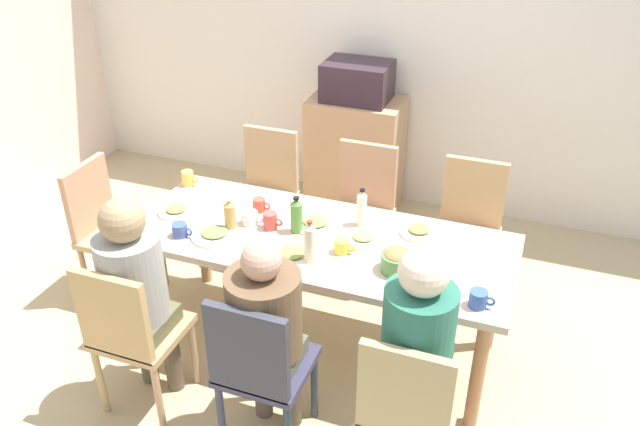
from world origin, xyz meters
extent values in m
plane|color=tan|center=(0.00, 0.00, 0.00)|extent=(6.63, 6.63, 0.00)
cube|color=silver|center=(0.00, 1.92, 1.30)|extent=(5.76, 0.12, 2.60)
cube|color=#C9AE97|center=(0.00, 0.00, 0.71)|extent=(2.05, 0.81, 0.04)
cylinder|color=#AD7E53|center=(-0.93, -0.31, 0.34)|extent=(0.07, 0.07, 0.69)
cylinder|color=#B3774F|center=(0.93, -0.31, 0.34)|extent=(0.07, 0.07, 0.69)
cylinder|color=tan|center=(-0.93, 0.31, 0.34)|extent=(0.07, 0.07, 0.69)
cylinder|color=#AB7654|center=(0.93, 0.31, 0.34)|extent=(0.07, 0.07, 0.69)
cube|color=tan|center=(-1.33, 0.00, 0.44)|extent=(0.40, 0.40, 0.04)
cylinder|color=tan|center=(-1.50, 0.17, 0.21)|extent=(0.04, 0.04, 0.43)
cylinder|color=tan|center=(-1.50, -0.17, 0.21)|extent=(0.04, 0.04, 0.43)
cylinder|color=tan|center=(-1.16, 0.17, 0.21)|extent=(0.04, 0.04, 0.43)
cylinder|color=tan|center=(-1.16, -0.17, 0.21)|extent=(0.04, 0.04, 0.43)
cube|color=tan|center=(-1.51, 0.00, 0.68)|extent=(0.04, 0.38, 0.45)
cube|color=tan|center=(0.00, 0.71, 0.44)|extent=(0.40, 0.40, 0.04)
cylinder|color=tan|center=(0.17, 0.88, 0.21)|extent=(0.04, 0.04, 0.43)
cylinder|color=tan|center=(-0.17, 0.88, 0.21)|extent=(0.04, 0.04, 0.43)
cylinder|color=tan|center=(0.17, 0.54, 0.21)|extent=(0.04, 0.04, 0.43)
cylinder|color=tan|center=(-0.17, 0.54, 0.21)|extent=(0.04, 0.04, 0.43)
cube|color=tan|center=(0.00, 0.89, 0.68)|extent=(0.38, 0.04, 0.45)
cube|color=tan|center=(0.68, -0.71, 0.44)|extent=(0.40, 0.40, 0.04)
cylinder|color=tan|center=(0.51, -0.54, 0.21)|extent=(0.04, 0.04, 0.43)
cylinder|color=tan|center=(0.85, -0.54, 0.21)|extent=(0.04, 0.04, 0.43)
cube|color=tan|center=(0.68, -0.89, 0.68)|extent=(0.38, 0.04, 0.45)
cylinder|color=#463D47|center=(0.60, -0.61, 0.23)|extent=(0.09, 0.09, 0.45)
cube|color=#404847|center=(0.68, -0.71, 0.50)|extent=(0.30, 0.30, 0.10)
cylinder|color=#286956|center=(0.68, -0.71, 0.80)|extent=(0.30, 0.30, 0.51)
sphere|color=beige|center=(0.68, -0.71, 1.15)|extent=(0.20, 0.20, 0.20)
cube|color=tan|center=(-0.68, 0.71, 0.44)|extent=(0.40, 0.40, 0.04)
cylinder|color=tan|center=(-0.51, 0.88, 0.21)|extent=(0.04, 0.04, 0.43)
cylinder|color=tan|center=(-0.85, 0.88, 0.21)|extent=(0.04, 0.04, 0.43)
cylinder|color=tan|center=(-0.51, 0.54, 0.21)|extent=(0.04, 0.04, 0.43)
cylinder|color=tan|center=(-0.85, 0.54, 0.21)|extent=(0.04, 0.04, 0.43)
cube|color=tan|center=(-0.68, 0.89, 0.68)|extent=(0.38, 0.04, 0.45)
cube|color=tan|center=(0.68, 0.71, 0.44)|extent=(0.40, 0.40, 0.04)
cylinder|color=tan|center=(0.85, 0.88, 0.21)|extent=(0.04, 0.04, 0.43)
cylinder|color=tan|center=(0.51, 0.88, 0.21)|extent=(0.04, 0.04, 0.43)
cylinder|color=tan|center=(0.85, 0.54, 0.21)|extent=(0.04, 0.04, 0.43)
cylinder|color=tan|center=(0.51, 0.54, 0.21)|extent=(0.04, 0.04, 0.43)
cube|color=tan|center=(0.68, 0.89, 0.68)|extent=(0.38, 0.04, 0.45)
cube|color=#373551|center=(0.00, -0.71, 0.44)|extent=(0.40, 0.40, 0.04)
cylinder|color=#363A55|center=(-0.17, -0.88, 0.21)|extent=(0.04, 0.04, 0.43)
cylinder|color=#2F3543|center=(-0.17, -0.54, 0.21)|extent=(0.04, 0.04, 0.43)
cylinder|color=#323848|center=(0.17, -0.54, 0.21)|extent=(0.04, 0.04, 0.43)
cube|color=#363842|center=(0.00, -0.89, 0.68)|extent=(0.38, 0.04, 0.45)
cylinder|color=brown|center=(-0.08, -0.61, 0.23)|extent=(0.09, 0.09, 0.45)
cylinder|color=brown|center=(0.08, -0.61, 0.23)|extent=(0.09, 0.09, 0.45)
cube|color=#515544|center=(0.00, -0.71, 0.50)|extent=(0.30, 0.30, 0.10)
cylinder|color=brown|center=(0.00, -0.71, 0.75)|extent=(0.34, 0.34, 0.40)
sphere|color=tan|center=(0.00, -0.71, 1.03)|extent=(0.18, 0.18, 0.18)
cube|color=tan|center=(-0.68, -0.71, 0.44)|extent=(0.40, 0.40, 0.04)
cylinder|color=tan|center=(-0.85, -0.88, 0.21)|extent=(0.04, 0.04, 0.43)
cylinder|color=tan|center=(-0.51, -0.88, 0.21)|extent=(0.04, 0.04, 0.43)
cylinder|color=tan|center=(-0.85, -0.54, 0.21)|extent=(0.04, 0.04, 0.43)
cylinder|color=tan|center=(-0.51, -0.54, 0.21)|extent=(0.04, 0.04, 0.43)
cube|color=tan|center=(-0.68, -0.89, 0.68)|extent=(0.38, 0.04, 0.45)
cylinder|color=brown|center=(-0.76, -0.61, 0.23)|extent=(0.09, 0.09, 0.45)
cylinder|color=brown|center=(-0.60, -0.61, 0.23)|extent=(0.09, 0.09, 0.45)
cube|color=brown|center=(-0.68, -0.71, 0.50)|extent=(0.30, 0.30, 0.10)
cylinder|color=#9E9E9A|center=(-0.68, -0.71, 0.77)|extent=(0.31, 0.31, 0.44)
sphere|color=#A1845C|center=(-0.68, -0.71, 1.09)|extent=(0.21, 0.21, 0.21)
cylinder|color=silver|center=(-0.53, -0.18, 0.74)|extent=(0.26, 0.26, 0.01)
ellipsoid|color=#82944B|center=(-0.53, -0.18, 0.75)|extent=(0.14, 0.14, 0.02)
cylinder|color=silver|center=(-0.06, 0.11, 0.74)|extent=(0.25, 0.25, 0.01)
ellipsoid|color=#899C48|center=(-0.06, 0.11, 0.75)|extent=(0.14, 0.14, 0.02)
cylinder|color=beige|center=(-0.07, -0.22, 0.74)|extent=(0.24, 0.24, 0.01)
ellipsoid|color=olive|center=(-0.07, -0.22, 0.75)|extent=(0.13, 0.13, 0.02)
cylinder|color=white|center=(-0.85, -0.04, 0.74)|extent=(0.21, 0.21, 0.01)
ellipsoid|color=olive|center=(-0.85, -0.04, 0.75)|extent=(0.11, 0.11, 0.02)
cylinder|color=white|center=(0.22, 0.05, 0.74)|extent=(0.21, 0.21, 0.01)
ellipsoid|color=tan|center=(0.22, 0.05, 0.75)|extent=(0.12, 0.12, 0.02)
cylinder|color=silver|center=(0.48, 0.23, 0.74)|extent=(0.21, 0.21, 0.01)
ellipsoid|color=olive|center=(0.48, 0.23, 0.75)|extent=(0.12, 0.12, 0.02)
cylinder|color=#4E8443|center=(0.46, -0.15, 0.77)|extent=(0.16, 0.16, 0.09)
ellipsoid|color=#B76A40|center=(0.46, -0.15, 0.82)|extent=(0.13, 0.13, 0.04)
cylinder|color=#D24B43|center=(-0.29, -0.01, 0.78)|extent=(0.08, 0.08, 0.09)
torus|color=#C44D38|center=(-0.24, -0.01, 0.78)|extent=(0.05, 0.01, 0.05)
cylinder|color=#3857A6|center=(0.87, -0.29, 0.77)|extent=(0.08, 0.08, 0.08)
torus|color=#35589E|center=(0.93, -0.29, 0.77)|extent=(0.05, 0.01, 0.05)
cylinder|color=#3C5298|center=(-0.71, -0.25, 0.76)|extent=(0.08, 0.08, 0.07)
torus|color=#3B5497|center=(-0.65, -0.25, 0.76)|extent=(0.05, 0.01, 0.05)
cylinder|color=#E1C950|center=(-0.96, 0.28, 0.77)|extent=(0.07, 0.07, 0.09)
torus|color=yellow|center=(-0.92, 0.28, 0.77)|extent=(0.05, 0.01, 0.05)
cylinder|color=#D04937|center=(-0.42, 0.14, 0.77)|extent=(0.07, 0.07, 0.08)
torus|color=#CB4338|center=(-0.38, 0.14, 0.77)|extent=(0.05, 0.01, 0.05)
cylinder|color=#DECF49|center=(0.15, -0.09, 0.76)|extent=(0.08, 0.08, 0.07)
torus|color=#E2CB52|center=(0.20, -0.09, 0.76)|extent=(0.05, 0.01, 0.05)
cylinder|color=white|center=(-0.41, 0.00, 0.76)|extent=(0.09, 0.09, 0.07)
torus|color=white|center=(-0.36, 0.00, 0.76)|extent=(0.05, 0.01, 0.05)
cylinder|color=beige|center=(0.04, -0.24, 0.83)|extent=(0.06, 0.06, 0.20)
cone|color=silver|center=(0.04, -0.24, 0.95)|extent=(0.05, 0.05, 0.03)
cylinder|color=red|center=(0.04, -0.24, 0.97)|extent=(0.03, 0.03, 0.01)
cylinder|color=silver|center=(0.17, 0.20, 0.82)|extent=(0.06, 0.06, 0.18)
cone|color=beige|center=(0.17, 0.20, 0.92)|extent=(0.05, 0.05, 0.03)
cylinder|color=black|center=(0.17, 0.20, 0.94)|extent=(0.03, 0.03, 0.01)
cylinder|color=#4C8837|center=(-0.14, 0.01, 0.81)|extent=(0.07, 0.07, 0.17)
cone|color=#52773E|center=(-0.14, 0.01, 0.91)|extent=(0.06, 0.06, 0.03)
cylinder|color=black|center=(-0.14, 0.01, 0.93)|extent=(0.03, 0.03, 0.01)
cylinder|color=tan|center=(-0.48, -0.09, 0.80)|extent=(0.06, 0.06, 0.15)
cone|color=tan|center=(-0.48, -0.09, 0.89)|extent=(0.06, 0.06, 0.03)
cylinder|color=silver|center=(-0.48, -0.09, 0.91)|extent=(0.03, 0.03, 0.01)
cube|color=tan|center=(-0.31, 1.62, 0.45)|extent=(0.70, 0.44, 0.90)
cube|color=#2F222C|center=(-0.31, 1.62, 1.04)|extent=(0.48, 0.36, 0.28)
camera|label=1|loc=(1.00, -2.69, 2.56)|focal=35.88mm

